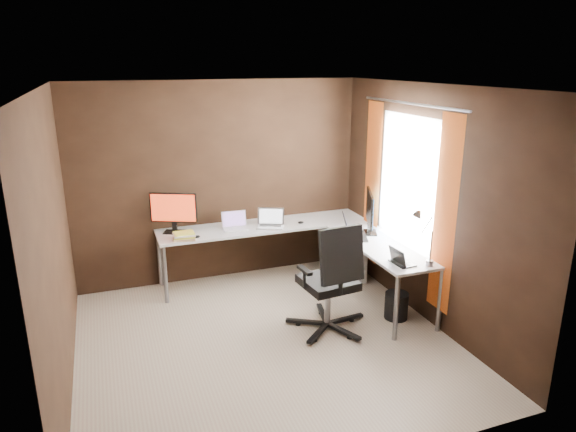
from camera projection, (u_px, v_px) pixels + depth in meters
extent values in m
cube|color=#BDAF93|center=(266.00, 342.00, 5.16)|extent=(3.60, 3.60, 0.00)
cube|color=white|center=(262.00, 86.00, 4.43)|extent=(3.60, 3.60, 0.00)
cube|color=black|center=(220.00, 183.00, 6.41)|extent=(3.60, 0.00, 2.50)
cube|color=black|center=(352.00, 307.00, 3.18)|extent=(3.60, 0.00, 2.50)
cube|color=black|center=(54.00, 247.00, 4.20)|extent=(0.00, 3.60, 2.50)
cube|color=black|center=(427.00, 206.00, 5.39)|extent=(0.00, 3.60, 2.50)
cube|color=white|center=(409.00, 180.00, 5.64)|extent=(0.00, 1.00, 1.30)
cube|color=#C24A16|center=(445.00, 216.00, 5.04)|extent=(0.01, 0.35, 2.00)
cube|color=#C24A16|center=(372.00, 184.00, 6.34)|extent=(0.01, 0.35, 2.00)
cylinder|color=slate|center=(411.00, 103.00, 5.39)|extent=(0.02, 1.90, 0.02)
cube|color=silver|center=(264.00, 226.00, 6.46)|extent=(2.65, 0.60, 0.03)
cube|color=silver|center=(381.00, 245.00, 5.79)|extent=(0.60, 1.65, 0.03)
cylinder|color=slate|center=(165.00, 275.00, 5.90)|extent=(0.05, 0.05, 0.70)
cylinder|color=slate|center=(160.00, 259.00, 6.37)|extent=(0.05, 0.05, 0.70)
cylinder|color=slate|center=(396.00, 308.00, 5.10)|extent=(0.05, 0.05, 0.70)
cylinder|color=slate|center=(440.00, 300.00, 5.27)|extent=(0.05, 0.05, 0.70)
cylinder|color=slate|center=(346.00, 236.00, 7.22)|extent=(0.05, 0.05, 0.70)
cube|color=silver|center=(344.00, 257.00, 6.58)|extent=(0.42, 0.50, 0.60)
cube|color=black|center=(175.00, 232.00, 6.16)|extent=(0.29, 0.25, 0.01)
cube|color=black|center=(175.00, 226.00, 6.16)|extent=(0.07, 0.05, 0.11)
cube|color=black|center=(173.00, 208.00, 6.09)|extent=(0.52, 0.25, 0.36)
cube|color=red|center=(173.00, 208.00, 6.08)|extent=(0.49, 0.22, 0.33)
cube|color=black|center=(370.00, 233.00, 6.14)|extent=(0.23, 0.28, 0.01)
cube|color=black|center=(369.00, 228.00, 6.13)|extent=(0.05, 0.06, 0.11)
cube|color=black|center=(370.00, 208.00, 6.06)|extent=(0.27, 0.58, 0.38)
cube|color=blue|center=(371.00, 208.00, 6.06)|extent=(0.24, 0.54, 0.35)
cube|color=silver|center=(235.00, 228.00, 6.29)|extent=(0.31, 0.23, 0.02)
cube|color=silver|center=(234.00, 219.00, 6.34)|extent=(0.31, 0.07, 0.19)
cube|color=#835CA9|center=(234.00, 219.00, 6.33)|extent=(0.27, 0.06, 0.16)
cube|color=silver|center=(270.00, 227.00, 6.36)|extent=(0.39, 0.35, 0.02)
cube|color=silver|center=(271.00, 216.00, 6.42)|extent=(0.32, 0.19, 0.20)
cube|color=silver|center=(271.00, 216.00, 6.41)|extent=(0.28, 0.17, 0.18)
cube|color=black|center=(355.00, 236.00, 6.02)|extent=(0.39, 0.46, 0.02)
cube|color=black|center=(346.00, 226.00, 5.98)|extent=(0.21, 0.39, 0.24)
cube|color=#181E32|center=(347.00, 226.00, 5.98)|extent=(0.18, 0.34, 0.21)
cube|color=black|center=(402.00, 263.00, 5.22)|extent=(0.19, 0.27, 0.02)
cube|color=black|center=(397.00, 256.00, 5.17)|extent=(0.07, 0.26, 0.16)
cube|color=#CC616B|center=(398.00, 256.00, 5.17)|extent=(0.05, 0.23, 0.14)
cube|color=tan|center=(184.00, 238.00, 5.94)|extent=(0.29, 0.25, 0.03)
cube|color=#D8E044|center=(184.00, 236.00, 5.93)|extent=(0.25, 0.21, 0.02)
cube|color=white|center=(184.00, 234.00, 5.93)|extent=(0.25, 0.20, 0.02)
cube|color=#D8E044|center=(184.00, 233.00, 5.92)|extent=(0.23, 0.18, 0.02)
ellipsoid|color=black|center=(197.00, 237.00, 5.97)|extent=(0.09, 0.06, 0.03)
ellipsoid|color=black|center=(301.00, 222.00, 6.50)|extent=(0.08, 0.06, 0.03)
cylinder|color=slate|center=(430.00, 263.00, 5.17)|extent=(0.08, 0.08, 0.06)
cylinder|color=slate|center=(431.00, 246.00, 5.11)|extent=(0.02, 0.02, 0.31)
cylinder|color=slate|center=(427.00, 225.00, 5.06)|extent=(0.02, 0.17, 0.23)
cone|color=slate|center=(419.00, 217.00, 5.09)|extent=(0.10, 0.12, 0.13)
cylinder|color=slate|center=(327.00, 304.00, 5.36)|extent=(0.07, 0.07, 0.42)
cube|color=black|center=(328.00, 282.00, 5.29)|extent=(0.56, 0.56, 0.09)
cube|color=black|center=(342.00, 255.00, 4.97)|extent=(0.48, 0.18, 0.56)
cylinder|color=black|center=(396.00, 306.00, 5.60)|extent=(0.27, 0.27, 0.29)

